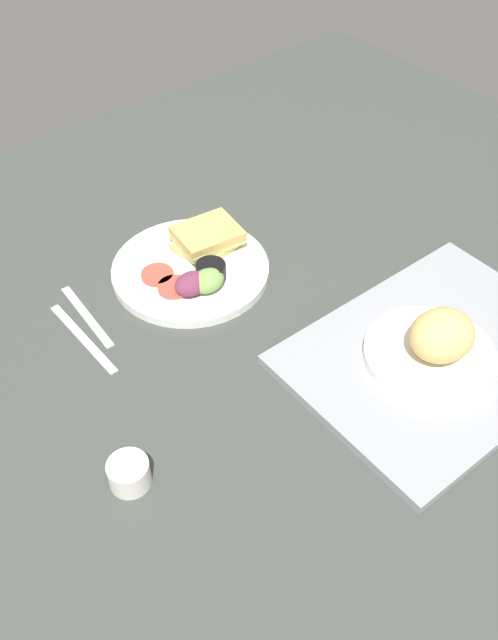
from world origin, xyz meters
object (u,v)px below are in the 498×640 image
object	(u,v)px
knife	(83,338)
serving_tray	(437,355)
espresso_cup	(129,473)
fork	(87,316)
plate_with_salad	(196,265)
bread_plate_near	(436,344)

from	to	relation	value
knife	serving_tray	bearing A→B (deg)	45.85
espresso_cup	fork	world-z (taller)	espresso_cup
plate_with_salad	espresso_cup	bearing A→B (deg)	42.08
bread_plate_near	serving_tray	bearing A→B (deg)	-168.56
bread_plate_near	espresso_cup	world-z (taller)	bread_plate_near
fork	bread_plate_near	bearing A→B (deg)	43.56
plate_with_salad	knife	size ratio (longest dim) A/B	1.45
serving_tray	fork	distance (cm)	56.76
fork	knife	xyz separation A→B (cm)	(3.00, 4.00, 0.00)
bread_plate_near	fork	distance (cm)	56.07
bread_plate_near	knife	size ratio (longest dim) A/B	1.06
serving_tray	bread_plate_near	world-z (taller)	bread_plate_near
espresso_cup	fork	distance (cm)	33.16
plate_with_salad	serving_tray	bearing A→B (deg)	112.79
bread_plate_near	plate_with_salad	xyz separation A→B (cm)	(15.14, -40.51, -2.87)
fork	knife	world-z (taller)	same
espresso_cup	plate_with_salad	bearing A→B (deg)	-137.92
serving_tray	espresso_cup	bearing A→B (deg)	-13.18
knife	espresso_cup	bearing A→B (deg)	-17.32
espresso_cup	fork	xyz separation A→B (cm)	(-11.18, -31.17, -1.75)
fork	serving_tray	bearing A→B (deg)	45.13
serving_tray	espresso_cup	xyz separation A→B (cm)	(48.71, -11.40, 1.20)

